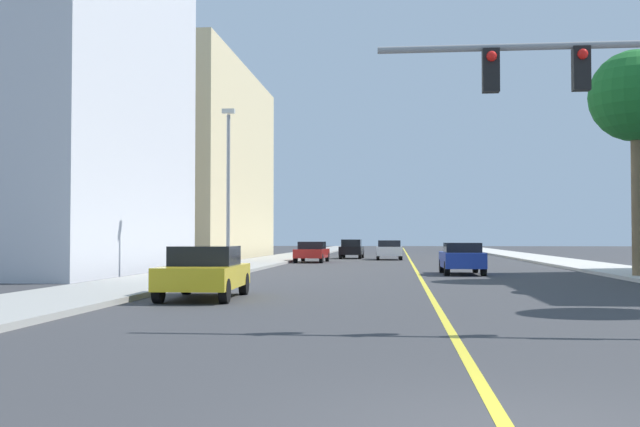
% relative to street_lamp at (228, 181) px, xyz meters
% --- Properties ---
extents(ground, '(192.00, 192.00, 0.00)m').
position_rel_street_lamp_xyz_m(ground, '(8.45, 15.53, -4.21)').
color(ground, '#38383A').
extents(sidewalk_left, '(3.75, 168.00, 0.15)m').
position_rel_street_lamp_xyz_m(sidewalk_left, '(-1.38, 15.53, -4.13)').
color(sidewalk_left, '#9E9B93').
rests_on(sidewalk_left, ground).
extents(sidewalk_right, '(3.75, 168.00, 0.15)m').
position_rel_street_lamp_xyz_m(sidewalk_right, '(18.27, 15.53, -4.13)').
color(sidewalk_right, beige).
rests_on(sidewalk_right, ground).
extents(lane_marking_center, '(0.16, 144.00, 0.01)m').
position_rel_street_lamp_xyz_m(lane_marking_center, '(8.45, 15.53, -4.21)').
color(lane_marking_center, yellow).
rests_on(lane_marking_center, ground).
extents(building_left_near, '(10.93, 17.05, 16.51)m').
position_rel_street_lamp_xyz_m(building_left_near, '(-9.81, 1.89, 4.04)').
color(building_left_near, silver).
rests_on(building_left_near, ground).
extents(building_left_far, '(15.82, 24.80, 15.19)m').
position_rel_street_lamp_xyz_m(building_left_far, '(-12.25, 26.54, 3.38)').
color(building_left_far, beige).
rests_on(building_left_far, ground).
extents(street_lamp, '(0.56, 0.28, 7.28)m').
position_rel_street_lamp_xyz_m(street_lamp, '(0.00, 0.00, 0.00)').
color(street_lamp, gray).
rests_on(street_lamp, sidewalk_left).
extents(palm_far, '(3.71, 3.71, 9.15)m').
position_rel_street_lamp_xyz_m(palm_far, '(17.14, -1.41, 3.14)').
color(palm_far, brown).
rests_on(palm_far, sidewalk_right).
extents(car_red, '(2.02, 4.47, 1.39)m').
position_rel_street_lamp_xyz_m(car_red, '(1.77, 17.70, -3.49)').
color(car_red, red).
rests_on(car_red, ground).
extents(car_yellow, '(2.07, 4.17, 1.45)m').
position_rel_street_lamp_xyz_m(car_yellow, '(2.18, -12.58, -3.47)').
color(car_yellow, gold).
rests_on(car_yellow, ground).
extents(car_white, '(1.97, 3.91, 1.45)m').
position_rel_street_lamp_xyz_m(car_white, '(6.90, 24.08, -3.45)').
color(car_white, white).
rests_on(car_white, ground).
extents(car_black, '(1.82, 3.99, 1.51)m').
position_rel_street_lamp_xyz_m(car_black, '(3.90, 27.10, -3.45)').
color(car_black, black).
rests_on(car_black, ground).
extents(car_blue, '(1.86, 4.11, 1.44)m').
position_rel_street_lamp_xyz_m(car_blue, '(10.43, 1.94, -3.46)').
color(car_blue, '#1E389E').
rests_on(car_blue, ground).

